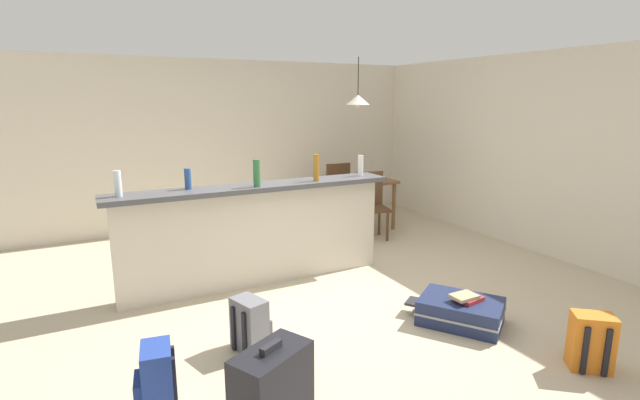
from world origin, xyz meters
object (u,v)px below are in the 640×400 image
Objects in this scene: bottle_white at (361,166)px; book_stack at (467,298)px; bottle_amber at (316,168)px; dining_chair_near_partition at (371,202)px; pendant_lamp at (358,100)px; bottle_blue at (188,179)px; backpack_grey at (250,325)px; bottle_green at (257,173)px; dining_table at (354,186)px; bottle_clear at (118,184)px; dining_chair_far_side at (336,188)px; backpack_blue at (156,379)px; suitcase_flat_navy at (460,311)px; backpack_orange at (591,342)px.

bottle_white reaches higher than book_stack.
dining_chair_near_partition is (1.33, 0.94, -0.69)m from bottle_amber.
pendant_lamp is at bearing 45.44° from bottle_amber.
bottle_blue is 0.87× the size of bottle_white.
bottle_blue is 1.66m from backpack_grey.
pendant_lamp is at bearing 34.65° from bottle_green.
bottle_clear is at bearing -157.35° from dining_table.
dining_chair_near_partition is (-0.04, -0.52, -0.13)m from dining_table.
dining_chair_near_partition and dining_chair_far_side have the same top height.
backpack_grey reaches higher than book_stack.
bottle_green is 2.34m from dining_chair_near_partition.
backpack_blue is at bearing -151.46° from backpack_grey.
pendant_lamp is (2.03, 1.40, 0.71)m from bottle_green.
dining_table is at bearing 46.29° from backpack_grey.
bottle_white is 2.00m from suitcase_flat_navy.
bottle_blue is 2.10m from backpack_blue.
bottle_white is 0.27× the size of suitcase_flat_navy.
bottle_clear is 0.82× the size of bottle_amber.
book_stack is at bearing -67.04° from suitcase_flat_navy.
pendant_lamp is at bearing 83.92° from backpack_orange.
bottle_green is 0.29× the size of dining_chair_far_side.
bottle_blue reaches higher than suitcase_flat_navy.
backpack_blue is (-0.61, -1.76, -0.96)m from bottle_blue.
bottle_clear is at bearing 145.92° from book_stack.
pendant_lamp is at bearing 21.40° from bottle_clear.
suitcase_flat_navy is 2.07× the size of backpack_orange.
pendant_lamp reaches higher than bottle_green.
bottle_white is at bearing -2.08° from bottle_blue.
pendant_lamp is 1.67× the size of backpack_orange.
backpack_grey is at bearing -58.54° from bottle_clear.
backpack_grey is at bearing 146.97° from backpack_orange.
bottle_white reaches higher than bottle_blue.
dining_table is 3.24m from book_stack.
backpack_orange is (0.93, -2.57, -1.00)m from bottle_amber.
bottle_white is 0.56× the size of backpack_grey.
dining_chair_far_side reaches higher than dining_table.
bottle_blue is 3.04m from dining_table.
dining_chair_far_side is 4.95m from backpack_blue.
suitcase_flat_navy is at bearing -0.12° from backpack_blue.
dining_chair_near_partition is at bearing 73.96° from suitcase_flat_navy.
bottle_amber is at bearing 109.99° from backpack_orange.
bottle_blue is 1.93m from bottle_white.
bottle_white is at bearing -130.11° from dining_chair_near_partition.
dining_table is 1.27m from pendant_lamp.
dining_chair_far_side is 4.15m from backpack_grey.
suitcase_flat_navy is (-0.76, -2.99, -1.80)m from pendant_lamp.
backpack_grey is at bearing 166.71° from suitcase_flat_navy.
bottle_amber is 0.41× the size of pendant_lamp.
backpack_grey is at bearing -139.56° from dining_chair_near_partition.
bottle_white reaches higher than backpack_orange.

